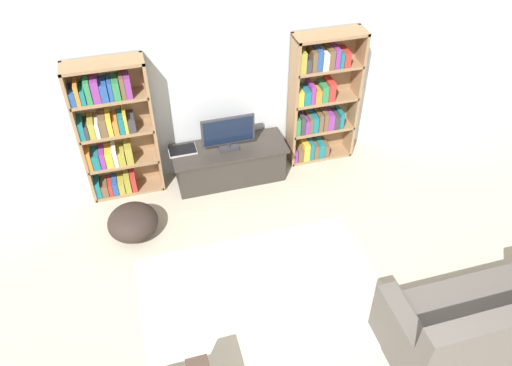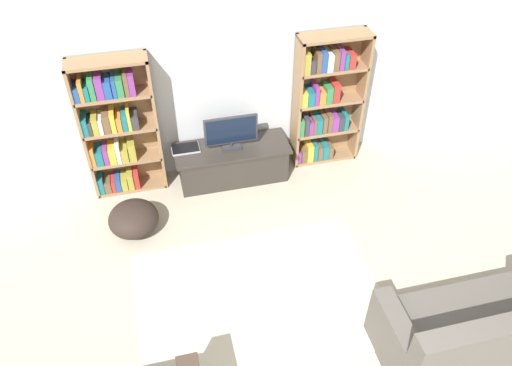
{
  "view_description": "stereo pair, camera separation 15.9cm",
  "coord_description": "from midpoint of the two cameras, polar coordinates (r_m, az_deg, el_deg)",
  "views": [
    {
      "loc": [
        -1.14,
        -0.97,
        4.27
      ],
      "look_at": [
        -0.03,
        2.93,
        0.7
      ],
      "focal_mm": 35.0,
      "sensor_mm": 36.0,
      "label": 1
    },
    {
      "loc": [
        -0.99,
        -1.01,
        4.27
      ],
      "look_at": [
        -0.03,
        2.93,
        0.7
      ],
      "focal_mm": 35.0,
      "sensor_mm": 36.0,
      "label": 2
    }
  ],
  "objects": [
    {
      "name": "couch_right_sofa",
      "position": [
        5.12,
        23.66,
        -14.67
      ],
      "size": [
        1.74,
        0.84,
        0.91
      ],
      "color": "#56514C",
      "rests_on": "ground_plane"
    },
    {
      "name": "area_rug",
      "position": [
        5.26,
        -0.0,
        -12.85
      ],
      "size": [
        2.49,
        1.71,
        0.02
      ],
      "color": "beige",
      "rests_on": "ground_plane"
    },
    {
      "name": "laptop",
      "position": [
        6.26,
        -9.13,
        3.7
      ],
      "size": [
        0.35,
        0.22,
        0.03
      ],
      "color": "#B7B7BC",
      "rests_on": "tv_stand"
    },
    {
      "name": "bookshelf_right",
      "position": [
        6.46,
        6.57,
        9.35
      ],
      "size": [
        0.88,
        0.3,
        1.78
      ],
      "color": "#93704C",
      "rests_on": "ground_plane"
    },
    {
      "name": "tv_stand",
      "position": [
        6.4,
        -3.77,
        2.31
      ],
      "size": [
        1.44,
        0.54,
        0.49
      ],
      "color": "#332D28",
      "rests_on": "ground_plane"
    },
    {
      "name": "wall_back",
      "position": [
        6.1,
        -3.85,
        12.12
      ],
      "size": [
        8.8,
        0.06,
        2.6
      ],
      "color": "silver",
      "rests_on": "ground_plane"
    },
    {
      "name": "bookshelf_left",
      "position": [
        6.08,
        -16.77,
        5.66
      ],
      "size": [
        0.88,
        0.3,
        1.78
      ],
      "color": "#93704C",
      "rests_on": "ground_plane"
    },
    {
      "name": "beanbag_ottoman",
      "position": [
        5.89,
        -14.64,
        -4.36
      ],
      "size": [
        0.57,
        0.57,
        0.36
      ],
      "primitive_type": "ellipsoid",
      "color": "#2D231E",
      "rests_on": "ground_plane"
    },
    {
      "name": "television",
      "position": [
        6.11,
        -3.96,
        5.76
      ],
      "size": [
        0.66,
        0.16,
        0.45
      ],
      "color": "#2D2D33",
      "rests_on": "tv_stand"
    }
  ]
}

